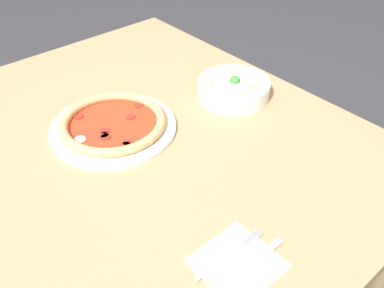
% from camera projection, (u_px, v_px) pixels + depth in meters
% --- Properties ---
extents(ground_plane, '(8.00, 8.00, 0.00)m').
position_uv_depth(ground_plane, '(162.00, 285.00, 1.62)').
color(ground_plane, '#333338').
extents(dining_table, '(1.30, 1.01, 0.72)m').
position_uv_depth(dining_table, '(152.00, 158.00, 1.23)').
color(dining_table, tan).
rests_on(dining_table, ground_plane).
extents(pizza, '(0.35, 0.35, 0.04)m').
position_uv_depth(pizza, '(113.00, 124.00, 1.18)').
color(pizza, white).
rests_on(pizza, dining_table).
extents(bowl, '(0.22, 0.22, 0.07)m').
position_uv_depth(bowl, '(234.00, 87.00, 1.30)').
color(bowl, white).
rests_on(bowl, dining_table).
extents(napkin, '(0.15, 0.15, 0.00)m').
position_uv_depth(napkin, '(238.00, 263.00, 0.84)').
color(napkin, white).
rests_on(napkin, dining_table).
extents(fork, '(0.01, 0.18, 0.00)m').
position_uv_depth(fork, '(229.00, 255.00, 0.85)').
color(fork, silver).
rests_on(fork, napkin).
extents(knife, '(0.02, 0.21, 0.01)m').
position_uv_depth(knife, '(242.00, 271.00, 0.82)').
color(knife, silver).
rests_on(knife, napkin).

